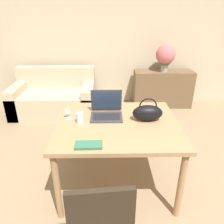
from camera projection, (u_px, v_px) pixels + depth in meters
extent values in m
plane|color=#997F60|center=(132.00, 224.00, 2.05)|extent=(14.00, 14.00, 0.00)
cube|color=beige|center=(119.00, 37.00, 4.33)|extent=(10.00, 0.06, 2.70)
cube|color=#A87F56|center=(118.00, 124.00, 2.25)|extent=(1.25, 1.07, 0.04)
cylinder|color=#A87F56|center=(57.00, 187.00, 1.98)|extent=(0.06, 0.06, 0.74)
cylinder|color=#A87F56|center=(181.00, 186.00, 1.99)|extent=(0.06, 0.06, 0.74)
cylinder|color=#A87F56|center=(73.00, 134.00, 2.84)|extent=(0.06, 0.06, 0.74)
cylinder|color=#A87F56|center=(159.00, 133.00, 2.86)|extent=(0.06, 0.06, 0.74)
cube|color=#2D2319|center=(100.00, 218.00, 1.62)|extent=(0.48, 0.48, 0.05)
cube|color=#2D2319|center=(101.00, 218.00, 1.33)|extent=(0.42, 0.08, 0.44)
cylinder|color=#2D2319|center=(78.00, 220.00, 1.86)|extent=(0.04, 0.04, 0.40)
cylinder|color=#2D2319|center=(121.00, 216.00, 1.90)|extent=(0.04, 0.04, 0.40)
cube|color=#C1B293|center=(55.00, 102.00, 4.22)|extent=(1.53, 0.90, 0.42)
cube|color=#C1B293|center=(56.00, 77.00, 4.37)|extent=(1.53, 0.20, 0.40)
cube|color=#C1B293|center=(20.00, 99.00, 4.18)|extent=(0.20, 0.90, 0.56)
cube|color=#C1B293|center=(89.00, 99.00, 4.20)|extent=(0.20, 0.90, 0.56)
cube|color=brown|center=(162.00, 89.00, 4.47)|extent=(1.17, 0.40, 0.73)
cube|color=#38383D|center=(106.00, 117.00, 2.34)|extent=(0.34, 0.26, 0.02)
cube|color=black|center=(106.00, 117.00, 2.33)|extent=(0.29, 0.17, 0.00)
cube|color=#38383D|center=(106.00, 100.00, 2.42)|extent=(0.34, 0.05, 0.25)
cube|color=#23334C|center=(106.00, 100.00, 2.42)|extent=(0.31, 0.04, 0.23)
cylinder|color=silver|center=(80.00, 118.00, 2.21)|extent=(0.07, 0.07, 0.12)
cylinder|color=silver|center=(68.00, 118.00, 2.33)|extent=(0.08, 0.08, 0.01)
cylinder|color=silver|center=(68.00, 115.00, 2.32)|extent=(0.01, 0.01, 0.07)
cone|color=silver|center=(67.00, 110.00, 2.29)|extent=(0.07, 0.07, 0.06)
ellipsoid|color=black|center=(148.00, 113.00, 2.26)|extent=(0.31, 0.16, 0.17)
torus|color=black|center=(148.00, 107.00, 2.23)|extent=(0.19, 0.01, 0.19)
cylinder|color=#9E998E|center=(164.00, 67.00, 4.25)|extent=(0.13, 0.13, 0.18)
sphere|color=#3D6B38|center=(165.00, 59.00, 4.18)|extent=(0.28, 0.28, 0.28)
sphere|color=#C6666B|center=(166.00, 55.00, 4.15)|extent=(0.37, 0.37, 0.37)
cube|color=#336B4C|center=(89.00, 145.00, 1.85)|extent=(0.24, 0.12, 0.02)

